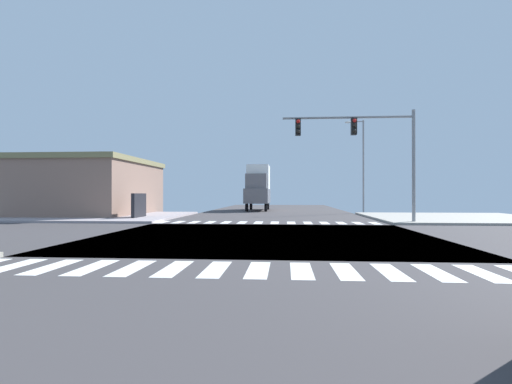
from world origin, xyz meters
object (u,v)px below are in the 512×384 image
at_px(street_lamp, 361,158).
at_px(bank_building, 60,187).
at_px(traffic_signal_mast, 362,139).
at_px(box_truck_queued_1, 258,186).

bearing_deg(street_lamp, bank_building, -168.07).
xyz_separation_m(street_lamp, bank_building, (-25.65, -5.42, -2.76)).
bearing_deg(traffic_signal_mast, bank_building, 162.54).
relative_size(street_lamp, bank_building, 0.54).
relative_size(street_lamp, box_truck_queued_1, 1.19).
bearing_deg(traffic_signal_mast, street_lamp, 79.33).
distance_m(bank_building, box_truck_queued_1, 18.93).
bearing_deg(bank_building, traffic_signal_mast, -17.46).
bearing_deg(box_truck_queued_1, street_lamp, 153.00).
bearing_deg(traffic_signal_mast, box_truck_queued_1, 112.78).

